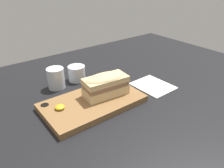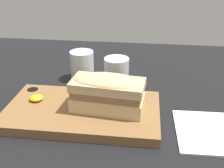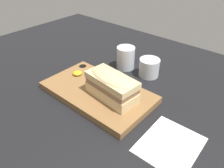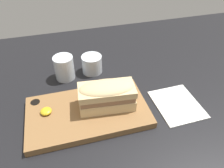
# 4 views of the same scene
# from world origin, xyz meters

# --- Properties ---
(dining_table) EXTENTS (1.83, 1.15, 0.02)m
(dining_table) POSITION_xyz_m (0.00, 0.00, 0.01)
(dining_table) COLOR black
(dining_table) RESTS_ON ground
(serving_board) EXTENTS (0.39, 0.22, 0.03)m
(serving_board) POSITION_xyz_m (-0.09, -0.06, 0.03)
(serving_board) COLOR olive
(serving_board) RESTS_ON dining_table
(sandwich) EXTENTS (0.19, 0.10, 0.09)m
(sandwich) POSITION_xyz_m (-0.03, -0.06, 0.09)
(sandwich) COLOR #DBBC84
(sandwich) RESTS_ON serving_board
(mustard_dollop) EXTENTS (0.04, 0.04, 0.01)m
(mustard_dollop) POSITION_xyz_m (-0.22, -0.04, 0.05)
(mustard_dollop) COLOR gold
(mustard_dollop) RESTS_ON serving_board
(water_glass) EXTENTS (0.08, 0.08, 0.09)m
(water_glass) POSITION_xyz_m (-0.14, 0.16, 0.06)
(water_glass) COLOR silver
(water_glass) RESTS_ON dining_table
(wine_glass) EXTENTS (0.08, 0.08, 0.07)m
(wine_glass) POSITION_xyz_m (-0.03, 0.18, 0.05)
(wine_glass) COLOR silver
(wine_glass) RESTS_ON dining_table
(napkin) EXTENTS (0.15, 0.18, 0.00)m
(napkin) POSITION_xyz_m (0.22, -0.10, 0.02)
(napkin) COLOR white
(napkin) RESTS_ON dining_table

